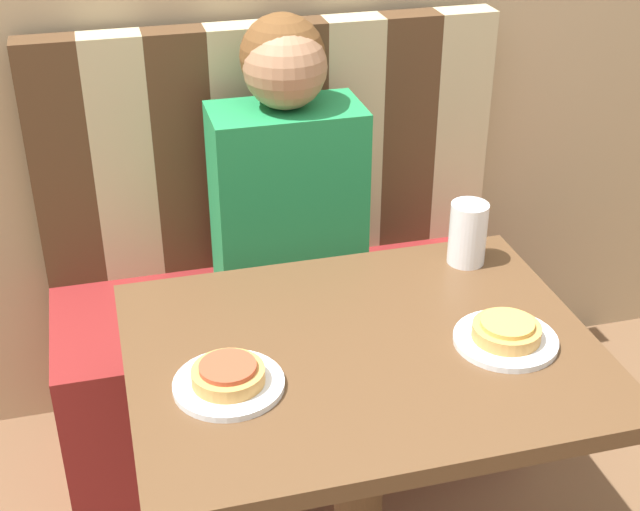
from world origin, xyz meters
TOP-DOWN VIEW (x-y plane):
  - booth_seat at (0.00, 0.61)m, footprint 1.19×0.51m
  - booth_backrest at (0.00, 0.82)m, footprint 1.19×0.08m
  - dining_table at (0.00, 0.00)m, footprint 0.86×0.67m
  - person at (0.00, 0.61)m, footprint 0.36×0.22m
  - plate_left at (-0.26, -0.06)m, footprint 0.19×0.19m
  - plate_right at (0.26, -0.06)m, footprint 0.19×0.19m
  - pizza_left at (-0.26, -0.06)m, footprint 0.13×0.13m
  - pizza_right at (0.26, -0.06)m, footprint 0.13×0.13m
  - drinking_cup at (0.31, 0.24)m, footprint 0.08×0.08m

SIDE VIEW (x-z plane):
  - booth_seat at x=0.00m, z-range 0.00..0.48m
  - dining_table at x=0.00m, z-range 0.25..0.98m
  - plate_left at x=-0.26m, z-range 0.72..0.74m
  - plate_right at x=0.26m, z-range 0.72..0.74m
  - pizza_left at x=-0.26m, z-range 0.74..0.77m
  - pizza_right at x=0.26m, z-range 0.74..0.77m
  - drinking_cup at x=0.31m, z-range 0.72..0.86m
  - booth_backrest at x=0.00m, z-range 0.48..1.11m
  - person at x=0.00m, z-range 0.48..1.18m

